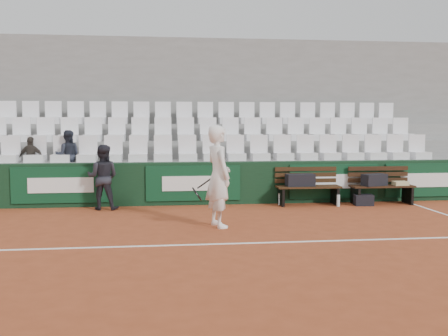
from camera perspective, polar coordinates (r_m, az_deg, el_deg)
ground at (r=8.02m, az=-0.52°, el=-8.70°), size 80.00×80.00×0.00m
court_baseline at (r=8.01m, az=-0.52°, el=-8.68°), size 18.00×0.06×0.01m
back_barrier at (r=11.85m, az=-2.27°, el=-1.73°), size 18.00×0.34×1.00m
grandstand_tier_front at (r=12.47m, az=-2.81°, el=-1.40°), size 18.00×0.95×1.00m
grandstand_tier_mid at (r=13.39m, az=-3.09°, el=0.02°), size 18.00×0.95×1.45m
grandstand_tier_back at (r=14.32m, az=-3.33°, el=1.25°), size 18.00×0.95×1.90m
grandstand_rear_wall at (r=14.91m, az=-3.50°, el=6.21°), size 18.00×0.30×4.40m
seat_row_front at (r=12.23m, az=-2.77°, el=2.31°), size 11.90×0.44×0.63m
seat_row_mid at (r=13.17m, az=-3.06°, el=4.46°), size 11.90×0.44×0.63m
seat_row_back at (r=14.12m, az=-3.31°, el=6.33°), size 11.90×0.44×0.63m
bench_left at (r=11.91m, az=9.60°, el=-3.11°), size 1.50×0.56×0.45m
bench_right at (r=12.45m, az=17.58°, el=-2.92°), size 1.50×0.56×0.45m
sports_bag_left at (r=11.81m, az=8.70°, el=-1.37°), size 0.68×0.32×0.28m
sports_bag_right at (r=12.28m, az=16.81°, el=-1.30°), size 0.64×0.44×0.27m
towel at (r=12.56m, az=19.50°, el=-1.66°), size 0.35×0.26×0.09m
sports_bag_ground at (r=12.12m, az=15.66°, el=-3.54°), size 0.44×0.29×0.26m
water_bottle_near at (r=11.81m, az=6.43°, el=-3.56°), size 0.08×0.08×0.28m
water_bottle_far at (r=11.82m, az=12.93°, el=-3.66°), size 0.08×0.08×0.27m
tennis_player at (r=9.20m, az=-0.65°, el=-0.96°), size 0.81×0.79×1.88m
ball_kid at (r=11.39m, az=-13.68°, el=-1.03°), size 0.77×0.64×1.45m
spectator_b at (r=12.65m, az=-21.22°, el=3.02°), size 0.65×0.34×1.05m
spectator_c at (r=12.46m, az=-17.48°, el=3.45°), size 0.63×0.51×1.20m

